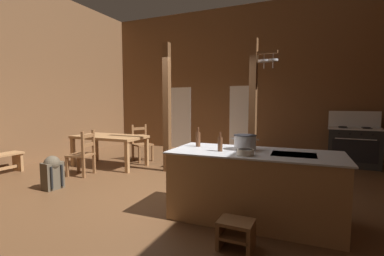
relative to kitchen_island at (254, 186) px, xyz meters
The scene contains 18 objects.
ground_plane 1.84m from the kitchen_island, 160.68° to the left, with size 9.01×9.34×0.10m, color brown.
wall_back 5.50m from the kitchen_island, 108.70° to the left, with size 9.01×0.14×4.47m, color brown.
wall_left 6.14m from the kitchen_island, behind, with size 0.14×9.34×4.47m, color brown.
glazed_door_back_left 6.02m from the kitchen_island, 125.93° to the left, with size 1.00×0.01×2.05m, color white.
glazed_panel_back_right 5.04m from the kitchen_island, 104.53° to the left, with size 0.84×0.01×2.05m, color white.
kitchen_island is the anchor object (origin of this frame).
stove_range 4.36m from the kitchen_island, 67.78° to the left, with size 1.19×0.89×1.32m.
support_post_with_pot_rack 2.42m from the kitchen_island, 100.94° to the left, with size 0.56×0.26×2.82m.
support_post_center 3.03m from the kitchen_island, 141.60° to the left, with size 0.14×0.14×2.82m.
step_stool 0.85m from the kitchen_island, 92.17° to the right, with size 0.37×0.29×0.30m.
dining_table 4.13m from the kitchen_island, 155.93° to the left, with size 1.70×0.90×0.74m.
ladderback_chair_near_window 3.79m from the kitchen_island, 168.32° to the left, with size 0.52×0.52×0.95m.
ladderback_chair_by_post 4.25m from the kitchen_island, 143.63° to the left, with size 0.60×0.60×0.95m.
backpack 3.51m from the kitchen_island, behind, with size 0.33×0.35×0.60m.
stockpot_on_counter 0.58m from the kitchen_island, 143.32° to the left, with size 0.37×0.30×0.20m.
mixing_bowl_on_counter 0.56m from the kitchen_island, 102.62° to the right, with size 0.20×0.20×0.07m.
bottle_tall_on_counter 1.00m from the kitchen_island, behind, with size 0.07×0.07×0.28m.
bottle_short_on_counter 0.70m from the kitchen_island, 160.82° to the right, with size 0.06×0.06×0.25m.
Camera 1 is at (2.29, -4.07, 1.51)m, focal length 25.38 mm.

